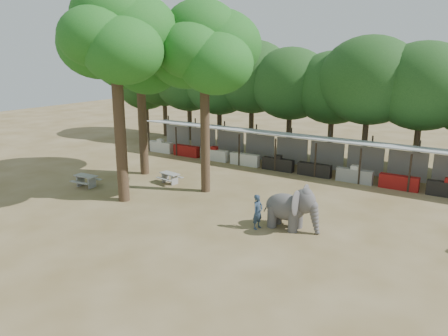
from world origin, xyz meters
The scene contains 10 objects.
ground centered at (0.00, 0.00, 0.00)m, with size 100.00×100.00×0.00m, color brown.
vendor_stalls centered at (0.00, 13.84, 1.18)m, with size 28.00×2.99×2.80m.
yard_tree_left centered at (-9.13, 7.19, 8.20)m, with size 7.10×6.90×11.02m.
yard_tree_center centered at (-6.13, 2.19, 9.21)m, with size 7.10×6.90×12.04m.
yard_tree_back centered at (-3.13, 6.19, 8.54)m, with size 7.10×6.90×11.36m.
backdrop_trees centered at (0.00, 19.00, 5.51)m, with size 46.46×5.95×8.33m.
elephant centered at (3.95, 3.39, 1.09)m, with size 2.83×2.18×2.18m.
handler centered at (2.55, 2.51, 0.86)m, with size 0.62×0.41×1.73m, color #26384C.
picnic_table_near centered at (-9.97, 2.60, 0.50)m, with size 1.61×1.47×0.76m.
picnic_table_far centered at (-5.98, 6.13, 0.45)m, with size 1.56×1.44×0.69m.
Camera 1 is at (11.97, -15.14, 8.35)m, focal length 35.00 mm.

